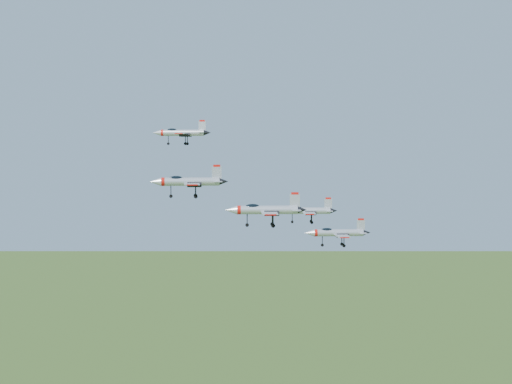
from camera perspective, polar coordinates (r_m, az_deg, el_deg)
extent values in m
cylinder|color=#B0B5BE|center=(135.10, -5.90, 4.74)|extent=(8.27, 2.97, 1.19)
cone|color=#B0B5BE|center=(136.14, -7.94, 4.72)|extent=(1.86, 1.52, 1.19)
cone|color=black|center=(134.25, -3.90, 4.76)|extent=(1.47, 1.27, 1.01)
ellipsoid|color=black|center=(135.51, -6.73, 4.92)|extent=(2.15, 1.27, 0.75)
cube|color=#B0B5BE|center=(132.55, -6.04, 4.66)|extent=(2.93, 4.38, 0.13)
cube|color=#B0B5BE|center=(137.56, -5.61, 4.62)|extent=(2.93, 4.38, 0.13)
cube|color=#B0B5BE|center=(134.45, -4.33, 5.28)|extent=(1.36, 0.41, 1.92)
cube|color=red|center=(134.49, -4.33, 5.71)|extent=(1.01, 0.35, 0.32)
cylinder|color=#B0B5BE|center=(124.34, -5.28, 0.83)|extent=(10.14, 1.72, 1.46)
cone|color=#B0B5BE|center=(124.42, -8.07, 0.82)|extent=(2.06, 1.51, 1.46)
cone|color=black|center=(124.54, -2.59, 0.85)|extent=(1.60, 1.28, 1.24)
ellipsoid|color=black|center=(124.31, -6.42, 1.08)|extent=(2.50, 1.11, 0.93)
cube|color=#B0B5BE|center=(121.22, -5.15, 0.63)|extent=(2.71, 5.01, 0.16)
cube|color=#B0B5BE|center=(127.50, -5.19, 0.77)|extent=(2.71, 5.01, 0.16)
cube|color=#B0B5BE|center=(124.42, -3.16, 1.54)|extent=(1.69, 0.18, 2.36)
cube|color=red|center=(124.38, -3.16, 2.11)|extent=(1.24, 0.19, 0.39)
cylinder|color=#B0B5BE|center=(103.76, 0.91, -1.44)|extent=(8.92, 2.11, 1.28)
cone|color=#B0B5BE|center=(103.64, -2.02, -1.45)|extent=(1.88, 1.44, 1.28)
cone|color=black|center=(104.14, 3.72, -1.43)|extent=(1.47, 1.21, 1.09)
ellipsoid|color=black|center=(103.64, -0.28, -1.18)|extent=(2.24, 1.12, 0.81)
cube|color=#B0B5BE|center=(101.06, 1.10, -1.71)|extent=(2.66, 4.52, 0.14)
cube|color=#B0B5BE|center=(106.53, 0.95, -1.45)|extent=(2.66, 4.52, 0.14)
cube|color=#B0B5BE|center=(103.93, 3.13, -0.70)|extent=(1.48, 0.26, 2.06)
cube|color=red|center=(103.86, 3.13, -0.11)|extent=(1.09, 0.24, 0.34)
cylinder|color=#B0B5BE|center=(135.32, 4.14, -1.50)|extent=(8.72, 2.50, 1.25)
cone|color=#B0B5BE|center=(135.14, 1.94, -1.49)|extent=(1.89, 1.49, 1.25)
cone|color=black|center=(135.69, 6.24, -1.49)|extent=(1.48, 1.25, 1.06)
ellipsoid|color=black|center=(135.19, 3.24, -1.30)|extent=(2.22, 1.20, 0.79)
cube|color=#B0B5BE|center=(132.68, 4.28, -1.70)|extent=(2.80, 4.50, 0.13)
cube|color=#B0B5BE|center=(138.03, 4.15, -1.50)|extent=(2.80, 4.50, 0.13)
cube|color=#B0B5BE|center=(135.49, 5.80, -0.95)|extent=(1.44, 0.32, 2.01)
cube|color=red|center=(135.41, 5.80, -0.50)|extent=(1.06, 0.29, 0.34)
cylinder|color=#B0B5BE|center=(120.29, 6.63, -3.26)|extent=(8.31, 1.77, 1.19)
cone|color=#B0B5BE|center=(119.53, 4.29, -3.29)|extent=(1.73, 1.31, 1.19)
cone|color=black|center=(121.20, 8.85, -3.22)|extent=(1.35, 1.10, 1.01)
ellipsoid|color=black|center=(119.90, 5.68, -3.06)|extent=(2.07, 1.00, 0.76)
cube|color=#B0B5BE|center=(117.84, 6.93, -3.51)|extent=(2.39, 4.17, 0.13)
cube|color=#B0B5BE|center=(122.86, 6.51, -3.22)|extent=(2.39, 4.17, 0.13)
cube|color=#B0B5BE|center=(120.85, 8.39, -2.65)|extent=(1.38, 0.21, 1.93)
cube|color=red|center=(120.75, 8.39, -2.17)|extent=(1.02, 0.20, 0.32)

